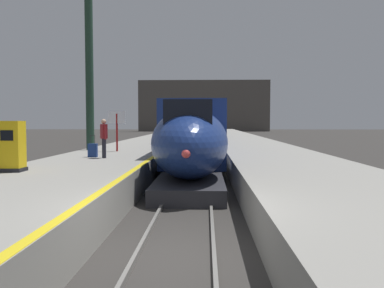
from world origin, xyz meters
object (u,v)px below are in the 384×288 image
at_px(highspeed_train_main, 201,127).
at_px(station_column_mid, 89,42).
at_px(ticket_machine_yellow, 12,148).
at_px(departure_info_board, 117,123).
at_px(rolling_suitcase, 93,150).
at_px(passenger_near_edge, 104,135).

bearing_deg(highspeed_train_main, station_column_mid, -102.71).
height_order(highspeed_train_main, station_column_mid, station_column_mid).
relative_size(station_column_mid, ticket_machine_yellow, 6.29).
height_order(station_column_mid, departure_info_board, station_column_mid).
distance_m(station_column_mid, rolling_suitcase, 7.43).
distance_m(passenger_near_edge, rolling_suitcase, 1.04).
bearing_deg(rolling_suitcase, station_column_mid, 107.54).
distance_m(ticket_machine_yellow, departure_info_board, 8.77).
relative_size(station_column_mid, rolling_suitcase, 10.25).
bearing_deg(departure_info_board, rolling_suitcase, -95.33).
relative_size(rolling_suitcase, ticket_machine_yellow, 0.61).
relative_size(ticket_machine_yellow, departure_info_board, 0.75).
distance_m(highspeed_train_main, ticket_machine_yellow, 36.33).
xyz_separation_m(highspeed_train_main, passenger_near_edge, (-3.83, -31.18, 0.06)).
bearing_deg(passenger_near_edge, highspeed_train_main, 83.00).
relative_size(highspeed_train_main, ticket_machine_yellow, 46.62).
relative_size(passenger_near_edge, departure_info_board, 0.80).
xyz_separation_m(station_column_mid, ticket_machine_yellow, (0.35, -9.74, -5.25)).
bearing_deg(rolling_suitcase, ticket_machine_yellow, -101.85).
bearing_deg(departure_info_board, highspeed_train_main, 81.37).
height_order(highspeed_train_main, departure_info_board, highspeed_train_main).
xyz_separation_m(passenger_near_edge, ticket_machine_yellow, (-1.72, -4.73, -0.25)).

